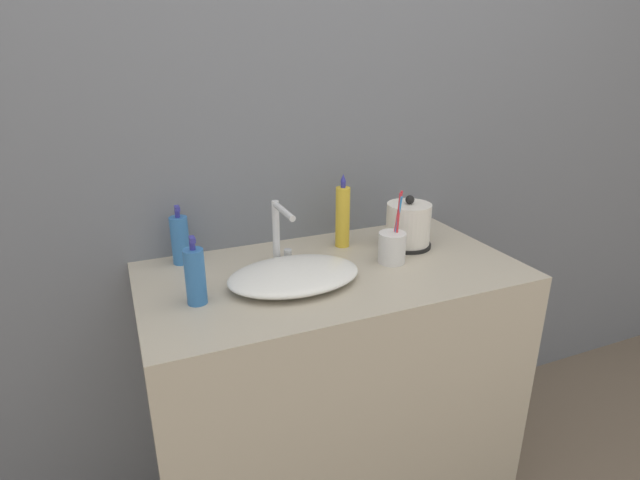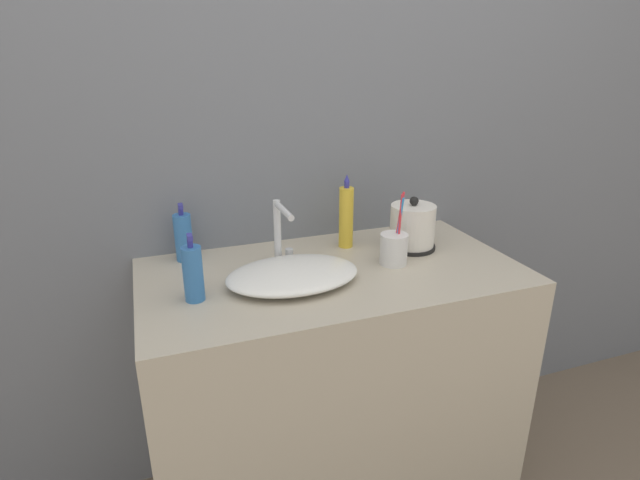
{
  "view_description": "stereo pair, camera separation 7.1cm",
  "coord_description": "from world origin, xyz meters",
  "px_view_note": "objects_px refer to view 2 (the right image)",
  "views": [
    {
      "loc": [
        -0.56,
        -0.93,
        1.48
      ],
      "look_at": [
        -0.04,
        0.29,
        0.97
      ],
      "focal_mm": 28.0,
      "sensor_mm": 36.0,
      "label": 1
    },
    {
      "loc": [
        -0.49,
        -0.96,
        1.48
      ],
      "look_at": [
        -0.04,
        0.29,
        0.97
      ],
      "focal_mm": 28.0,
      "sensor_mm": 36.0,
      "label": 2
    }
  ],
  "objects_px": {
    "faucet": "(281,229)",
    "shampoo_bottle": "(346,216)",
    "lotion_bottle": "(183,237)",
    "electric_kettle": "(412,228)",
    "mouthwash_bottle": "(193,273)",
    "toothbrush_cup": "(394,248)"
  },
  "relations": [
    {
      "from": "faucet",
      "to": "shampoo_bottle",
      "type": "height_order",
      "value": "shampoo_bottle"
    },
    {
      "from": "faucet",
      "to": "lotion_bottle",
      "type": "relative_size",
      "value": 1.08
    },
    {
      "from": "faucet",
      "to": "electric_kettle",
      "type": "bearing_deg",
      "value": -1.33
    },
    {
      "from": "lotion_bottle",
      "to": "mouthwash_bottle",
      "type": "distance_m",
      "value": 0.28
    },
    {
      "from": "lotion_bottle",
      "to": "mouthwash_bottle",
      "type": "relative_size",
      "value": 1.0
    },
    {
      "from": "lotion_bottle",
      "to": "faucet",
      "type": "bearing_deg",
      "value": -27.39
    },
    {
      "from": "electric_kettle",
      "to": "toothbrush_cup",
      "type": "distance_m",
      "value": 0.15
    },
    {
      "from": "faucet",
      "to": "electric_kettle",
      "type": "distance_m",
      "value": 0.44
    },
    {
      "from": "faucet",
      "to": "toothbrush_cup",
      "type": "distance_m",
      "value": 0.34
    },
    {
      "from": "toothbrush_cup",
      "to": "mouthwash_bottle",
      "type": "height_order",
      "value": "toothbrush_cup"
    },
    {
      "from": "faucet",
      "to": "mouthwash_bottle",
      "type": "relative_size",
      "value": 1.08
    },
    {
      "from": "electric_kettle",
      "to": "shampoo_bottle",
      "type": "height_order",
      "value": "shampoo_bottle"
    },
    {
      "from": "electric_kettle",
      "to": "faucet",
      "type": "bearing_deg",
      "value": 178.67
    },
    {
      "from": "lotion_bottle",
      "to": "mouthwash_bottle",
      "type": "bearing_deg",
      "value": -90.7
    },
    {
      "from": "shampoo_bottle",
      "to": "mouthwash_bottle",
      "type": "relative_size",
      "value": 1.33
    },
    {
      "from": "shampoo_bottle",
      "to": "mouthwash_bottle",
      "type": "distance_m",
      "value": 0.56
    },
    {
      "from": "electric_kettle",
      "to": "lotion_bottle",
      "type": "bearing_deg",
      "value": 168.03
    },
    {
      "from": "faucet",
      "to": "toothbrush_cup",
      "type": "relative_size",
      "value": 0.87
    },
    {
      "from": "faucet",
      "to": "mouthwash_bottle",
      "type": "bearing_deg",
      "value": -152.6
    },
    {
      "from": "faucet",
      "to": "lotion_bottle",
      "type": "distance_m",
      "value": 0.31
    },
    {
      "from": "shampoo_bottle",
      "to": "faucet",
      "type": "bearing_deg",
      "value": -162.14
    },
    {
      "from": "electric_kettle",
      "to": "toothbrush_cup",
      "type": "bearing_deg",
      "value": -140.53
    }
  ]
}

